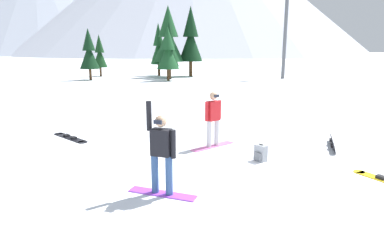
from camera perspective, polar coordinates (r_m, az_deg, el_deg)
name	(u,v)px	position (r m, az deg, el deg)	size (l,w,h in m)	color
ground_plane	(251,186)	(7.49, 10.27, -11.23)	(800.00, 800.00, 0.00)	white
snowboarder_foreground	(161,152)	(6.67, -5.35, -5.59)	(1.47, 0.78, 1.95)	#993FD8
snowboarder_midground	(213,118)	(9.99, 3.70, 0.30)	(1.41, 1.20, 1.71)	pink
loose_snowboard_far_spare	(332,143)	(10.98, 23.30, -3.74)	(0.64, 1.62, 0.25)	black
loose_snowboard_near_left	(70,137)	(11.90, -20.50, -2.88)	(1.62, 1.51, 0.09)	black
backpack_grey	(260,153)	(9.05, 11.86, -5.69)	(0.37, 0.38, 0.47)	gray
pine_tree_leaning	(168,38)	(36.73, -4.15, 14.01)	(3.33, 3.33, 7.65)	#472D19
pine_tree_short	(159,47)	(38.73, -5.86, 12.53)	(1.93, 1.93, 5.99)	#472D19
pine_tree_twin	(169,48)	(34.52, -3.97, 12.42)	(1.97, 1.97, 5.76)	#472D19
pine_tree_broad	(191,39)	(37.46, -0.23, 14.03)	(2.67, 2.67, 7.69)	#472D19
pine_tree_slender	(168,51)	(32.17, -4.23, 11.88)	(2.17, 2.17, 5.17)	#472D19
pine_tree_young	(89,52)	(34.41, -17.54, 11.26)	(1.93, 1.93, 5.05)	#472D19
pine_tree_tall	(100,54)	(38.83, -15.82, 11.07)	(1.62, 1.62, 4.66)	#472D19
ski_lift_tower	(286,25)	(35.80, 16.03, 15.63)	(2.81, 0.36, 9.60)	#595B60
peak_west_ridge	(38,2)	(256.47, -25.30, 18.13)	(171.26, 171.26, 66.39)	#8C93A3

